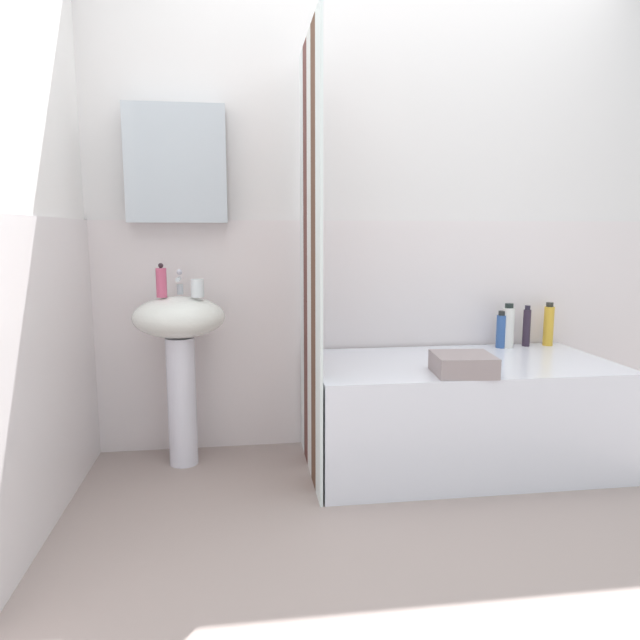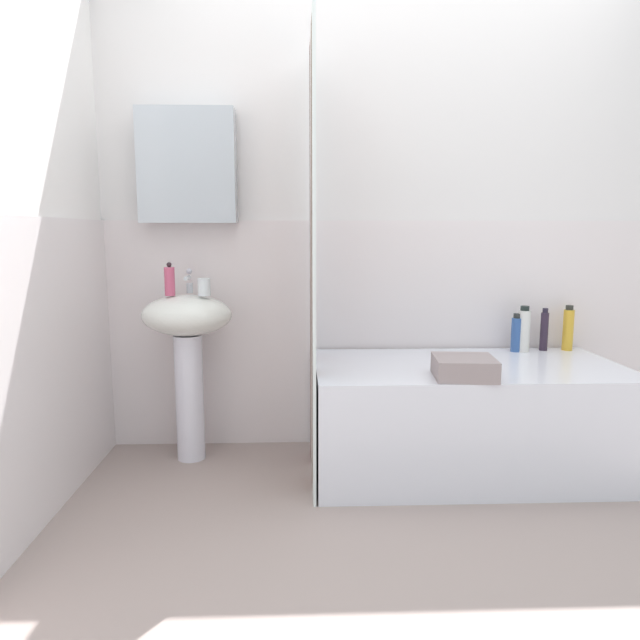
# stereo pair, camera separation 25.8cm
# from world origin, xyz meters

# --- Properties ---
(ground_plane) EXTENTS (4.80, 5.60, 0.04)m
(ground_plane) POSITION_xyz_m (0.00, 0.00, -0.02)
(ground_plane) COLOR gray
(wall_back_tiled) EXTENTS (3.60, 0.18, 2.40)m
(wall_back_tiled) POSITION_xyz_m (-0.07, 1.26, 1.14)
(wall_back_tiled) COLOR white
(wall_back_tiled) RESTS_ON ground_plane
(wall_left_tiled) EXTENTS (0.07, 1.81, 2.40)m
(wall_left_tiled) POSITION_xyz_m (-1.57, 0.34, 1.12)
(wall_left_tiled) COLOR white
(wall_left_tiled) RESTS_ON ground_plane
(sink) EXTENTS (0.44, 0.34, 0.84)m
(sink) POSITION_xyz_m (-1.09, 1.03, 0.61)
(sink) COLOR white
(sink) RESTS_ON ground_plane
(faucet) EXTENTS (0.03, 0.12, 0.12)m
(faucet) POSITION_xyz_m (-1.09, 1.11, 0.90)
(faucet) COLOR silver
(faucet) RESTS_ON sink
(soap_dispenser) EXTENTS (0.05, 0.05, 0.16)m
(soap_dispenser) POSITION_xyz_m (-1.16, 1.01, 0.91)
(soap_dispenser) COLOR #C84F71
(soap_dispenser) RESTS_ON sink
(toothbrush_cup) EXTENTS (0.06, 0.06, 0.09)m
(toothbrush_cup) POSITION_xyz_m (-0.99, 0.99, 0.88)
(toothbrush_cup) COLOR white
(toothbrush_cup) RESTS_ON sink
(bathtub) EXTENTS (1.44, 0.75, 0.52)m
(bathtub) POSITION_xyz_m (0.26, 0.85, 0.26)
(bathtub) COLOR white
(bathtub) RESTS_ON ground_plane
(shower_curtain) EXTENTS (0.01, 0.75, 2.00)m
(shower_curtain) POSITION_xyz_m (-0.47, 0.85, 1.00)
(shower_curtain) COLOR white
(shower_curtain) RESTS_ON ground_plane
(shampoo_bottle) EXTENTS (0.05, 0.05, 0.24)m
(shampoo_bottle) POSITION_xyz_m (0.88, 1.15, 0.63)
(shampoo_bottle) COLOR gold
(shampoo_bottle) RESTS_ON bathtub
(lotion_bottle) EXTENTS (0.04, 0.04, 0.22)m
(lotion_bottle) POSITION_xyz_m (0.75, 1.15, 0.63)
(lotion_bottle) COLOR #2C2131
(lotion_bottle) RESTS_ON bathtub
(conditioner_bottle) EXTENTS (0.06, 0.06, 0.24)m
(conditioner_bottle) POSITION_xyz_m (0.63, 1.13, 0.64)
(conditioner_bottle) COLOR white
(conditioner_bottle) RESTS_ON bathtub
(body_wash_bottle) EXTENTS (0.05, 0.05, 0.20)m
(body_wash_bottle) POSITION_xyz_m (0.60, 1.13, 0.62)
(body_wash_bottle) COLOR #305498
(body_wash_bottle) RESTS_ON bathtub
(towel_folded) EXTENTS (0.28, 0.26, 0.09)m
(towel_folded) POSITION_xyz_m (0.17, 0.59, 0.57)
(towel_folded) COLOR gray
(towel_folded) RESTS_ON bathtub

